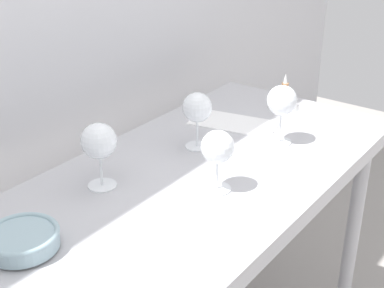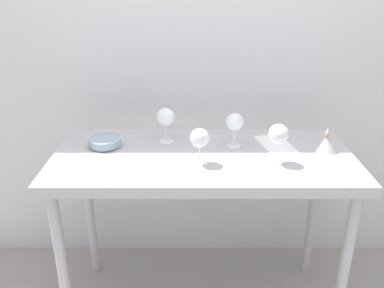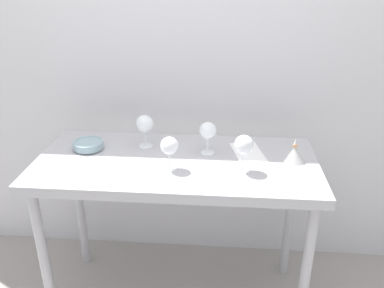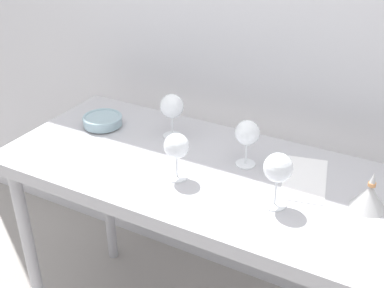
{
  "view_description": "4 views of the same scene",
  "coord_description": "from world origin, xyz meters",
  "views": [
    {
      "loc": [
        -1.03,
        -0.78,
        1.61
      ],
      "look_at": [
        -0.02,
        -0.03,
        1.01
      ],
      "focal_mm": 51.29,
      "sensor_mm": 36.0,
      "label": 1
    },
    {
      "loc": [
        -0.05,
        -1.74,
        1.69
      ],
      "look_at": [
        -0.05,
        0.01,
        0.94
      ],
      "focal_mm": 38.07,
      "sensor_mm": 36.0,
      "label": 2
    },
    {
      "loc": [
        0.22,
        -1.77,
        1.78
      ],
      "look_at": [
        0.07,
        0.05,
        0.96
      ],
      "focal_mm": 37.39,
      "sensor_mm": 36.0,
      "label": 3
    },
    {
      "loc": [
        0.68,
        -1.28,
        1.79
      ],
      "look_at": [
        -0.02,
        -0.0,
        0.98
      ],
      "focal_mm": 45.19,
      "sensor_mm": 36.0,
      "label": 4
    }
  ],
  "objects": [
    {
      "name": "steel_counter",
      "position": [
        0.0,
        -0.01,
        0.79
      ],
      "size": [
        1.4,
        0.65,
        0.9
      ],
      "color": "#ABABB0",
      "rests_on": "ground_plane"
    },
    {
      "name": "wine_glass_near_center",
      "position": [
        -0.02,
        -0.11,
        1.02
      ],
      "size": [
        0.08,
        0.08,
        0.16
      ],
      "color": "white",
      "rests_on": "steel_counter"
    },
    {
      "name": "wine_glass_far_right",
      "position": [
        0.15,
        0.08,
        1.02
      ],
      "size": [
        0.09,
        0.09,
        0.17
      ],
      "color": "white",
      "rests_on": "steel_counter"
    },
    {
      "name": "back_wall",
      "position": [
        0.0,
        0.49,
        1.3
      ],
      "size": [
        3.8,
        0.04,
        2.6
      ],
      "primitive_type": "cube",
      "color": "silver",
      "rests_on": "ground_plane"
    },
    {
      "name": "decanter_funnel",
      "position": [
        0.58,
        0.02,
        0.94
      ],
      "size": [
        0.11,
        0.11,
        0.13
      ],
      "color": "#BBBBBB",
      "rests_on": "steel_counter"
    },
    {
      "name": "tasting_sheet_upper",
      "position": [
        0.36,
        0.09,
        0.9
      ],
      "size": [
        0.2,
        0.3,
        0.0
      ],
      "primitive_type": "cube",
      "rotation": [
        0.0,
        0.0,
        0.22
      ],
      "color": "white",
      "rests_on": "steel_counter"
    },
    {
      "name": "wine_glass_near_right",
      "position": [
        0.32,
        -0.1,
        1.03
      ],
      "size": [
        0.09,
        0.09,
        0.18
      ],
      "color": "white",
      "rests_on": "steel_counter"
    },
    {
      "name": "wine_glass_far_left",
      "position": [
        -0.18,
        0.14,
        1.02
      ],
      "size": [
        0.09,
        0.09,
        0.17
      ],
      "color": "white",
      "rests_on": "steel_counter"
    },
    {
      "name": "tasting_bowl",
      "position": [
        -0.47,
        0.08,
        0.93
      ],
      "size": [
        0.16,
        0.16,
        0.05
      ],
      "color": "#4C4C4C",
      "rests_on": "steel_counter"
    }
  ]
}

